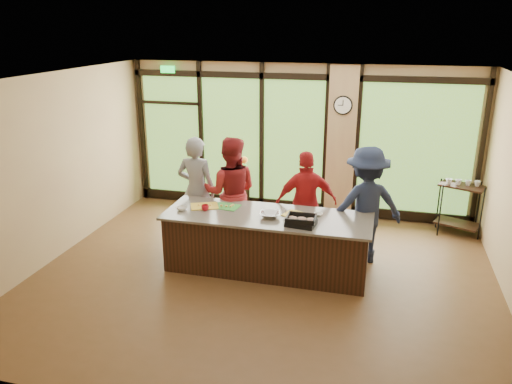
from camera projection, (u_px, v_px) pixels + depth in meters
The scene contains 24 objects.
floor at pixel (262, 277), 7.70m from camera, with size 7.00×7.00×0.00m, color brown.
ceiling at pixel (263, 79), 6.73m from camera, with size 7.00×7.00×0.00m, color silver.
back_wall at pixel (299, 140), 9.96m from camera, with size 7.00×7.00×0.00m, color tan.
left_wall at pixel (52, 168), 8.04m from camera, with size 6.00×6.00×0.00m, color tan.
window_wall at pixel (306, 146), 9.91m from camera, with size 6.90×0.12×3.00m.
island_base at pixel (267, 243), 7.83m from camera, with size 3.10×1.00×0.88m, color black.
countertop at pixel (267, 216), 7.68m from camera, with size 3.20×1.10×0.04m, color slate.
wall_clock at pixel (343, 105), 9.40m from camera, with size 0.36×0.04×0.36m.
cook_left at pixel (197, 190), 8.70m from camera, with size 0.70×0.46×1.91m, color slate.
cook_midleft at pixel (231, 192), 8.55m from camera, with size 0.94×0.73×1.94m, color maroon.
cook_midright at pixel (306, 203), 8.30m from camera, with size 1.03×0.43×1.76m, color #A7191C.
cook_right at pixel (366, 205), 7.96m from camera, with size 1.24×0.71×1.92m, color #1B223B.
roasting_pan at pixel (301, 223), 7.28m from camera, with size 0.42×0.33×0.07m, color black.
mixing_bowl at pixel (270, 215), 7.58m from camera, with size 0.31×0.31×0.08m, color silver.
cutting_board_left at pixel (226, 206), 8.01m from camera, with size 0.40×0.30×0.01m, color green.
cutting_board_center at pixel (204, 206), 8.03m from camera, with size 0.43×0.33×0.01m, color gold.
cutting_board_right at pixel (298, 215), 7.65m from camera, with size 0.42×0.31×0.01m, color gold.
prep_bowl_near at pixel (182, 209), 7.86m from camera, with size 0.17×0.17×0.05m, color silver.
prep_bowl_mid at pixel (288, 222), 7.36m from camera, with size 0.13×0.13×0.04m, color silver.
prep_bowl_far at pixel (318, 214), 7.65m from camera, with size 0.14×0.14×0.03m, color silver.
red_ramekin at pixel (205, 208), 7.84m from camera, with size 0.12×0.12×0.09m, color #B0111F.
flower_stand at pixel (238, 194), 10.32m from camera, with size 0.35×0.35×0.70m, color black.
flower_vase at pixel (238, 172), 10.17m from camera, with size 0.26×0.26×0.27m, color olive.
bar_cart at pixel (460, 202), 9.11m from camera, with size 0.87×0.70×1.04m.
Camera 1 is at (1.63, -6.67, 3.73)m, focal length 35.00 mm.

